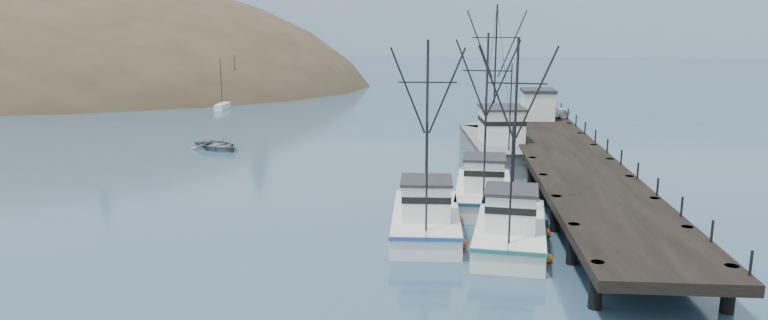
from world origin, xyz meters
TOP-DOWN VIEW (x-y plane):
  - ground at (0.00, 0.00)m, footprint 400.00×400.00m
  - pier at (14.00, 16.00)m, footprint 6.00×44.00m
  - distant_ridge at (10.00, 170.00)m, footprint 360.00×40.00m
  - distant_ridge_far at (-40.00, 185.00)m, footprint 180.00×25.00m
  - moored_sailboats at (-28.52, 57.65)m, footprint 16.64×16.03m
  - trawler_near at (8.76, 3.88)m, footprint 4.60×10.74m
  - trawler_mid at (4.32, 5.48)m, footprint 3.80×10.69m
  - trawler_far at (7.83, 11.46)m, footprint 3.99×10.56m
  - work_vessel at (9.60, 24.49)m, footprint 5.69×15.16m
  - pier_shed at (14.03, 33.14)m, footprint 3.00×3.20m
  - pickup_truck at (14.72, 34.00)m, footprint 5.58×4.07m
  - motorboat at (-14.29, 26.66)m, footprint 6.06×5.72m

SIDE VIEW (x-z plane):
  - ground at x=0.00m, z-range 0.00..0.00m
  - distant_ridge at x=10.00m, z-range -13.00..13.00m
  - distant_ridge_far at x=-40.00m, z-range -9.00..9.00m
  - motorboat at x=-14.29m, z-range -0.51..0.51m
  - moored_sailboats at x=-28.52m, z-range -2.84..3.51m
  - trawler_mid at x=4.32m, z-range -4.53..6.17m
  - trawler_near at x=8.76m, z-range -4.63..6.27m
  - trawler_far at x=7.83m, z-range -4.62..6.26m
  - work_vessel at x=9.60m, z-range -5.12..7.58m
  - pier at x=14.00m, z-range 0.69..2.69m
  - pickup_truck at x=14.72m, z-range 2.00..3.41m
  - pier_shed at x=14.03m, z-range 2.02..4.82m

